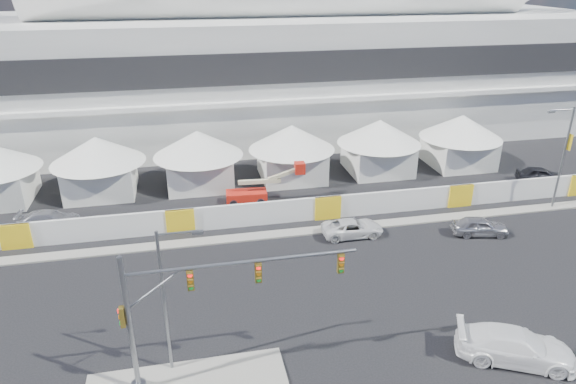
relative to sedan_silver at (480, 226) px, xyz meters
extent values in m
plane|color=black|center=(-16.90, -9.31, -0.74)|extent=(160.00, 160.00, 0.00)
cube|color=gray|center=(3.10, 3.19, -0.68)|extent=(80.00, 1.20, 0.12)
cube|color=silver|center=(-8.90, 32.69, 6.26)|extent=(80.00, 24.00, 14.00)
cube|color=black|center=(-8.90, 20.54, 9.06)|extent=(68.00, 0.30, 3.20)
cube|color=white|center=(-8.90, 20.29, 5.56)|extent=(72.00, 0.80, 0.50)
cube|color=white|center=(-29.90, 14.69, 0.76)|extent=(6.00, 6.00, 3.00)
cone|color=white|center=(-29.90, 14.69, 3.46)|extent=(8.40, 8.40, 2.40)
cube|color=white|center=(-20.90, 14.69, 0.76)|extent=(6.00, 6.00, 3.00)
cone|color=white|center=(-20.90, 14.69, 3.46)|extent=(8.40, 8.40, 2.40)
cube|color=white|center=(-11.90, 14.69, 0.76)|extent=(6.00, 6.00, 3.00)
cone|color=white|center=(-11.90, 14.69, 3.46)|extent=(8.40, 8.40, 2.40)
cube|color=white|center=(-2.90, 14.69, 0.76)|extent=(6.00, 6.00, 3.00)
cone|color=white|center=(-2.90, 14.69, 3.46)|extent=(8.40, 8.40, 2.40)
cube|color=white|center=(6.10, 14.69, 0.76)|extent=(6.00, 6.00, 3.00)
cone|color=white|center=(6.10, 14.69, 3.46)|extent=(8.40, 8.40, 2.40)
cube|color=white|center=(-10.90, 5.19, 0.26)|extent=(70.00, 0.25, 2.00)
imported|color=#A8A8AD|center=(0.00, 0.00, 0.00)|extent=(2.65, 4.60, 1.47)
imported|color=silver|center=(-9.80, 1.89, -0.07)|extent=(2.29, 4.82, 1.33)
imported|color=white|center=(-5.74, -13.11, 0.15)|extent=(4.83, 6.60, 1.78)
imported|color=black|center=(11.60, 8.64, 0.01)|extent=(3.08, 4.72, 1.49)
imported|color=silver|center=(-33.22, 8.20, -0.03)|extent=(2.29, 4.98, 1.41)
cylinder|color=gray|center=(-25.24, -11.36, 3.20)|extent=(0.25, 0.25, 7.57)
cylinder|color=gray|center=(-19.80, -11.36, 6.04)|extent=(10.88, 0.17, 0.17)
cube|color=#594714|center=(-22.29, -11.36, 5.39)|extent=(0.32, 0.22, 1.05)
cube|color=#594714|center=(-19.14, -11.36, 5.39)|extent=(0.32, 0.22, 1.05)
cube|color=#594714|center=(-15.09, -11.36, 5.39)|extent=(0.32, 0.22, 1.05)
cube|color=#594714|center=(-25.50, -11.36, 3.83)|extent=(0.22, 0.32, 1.05)
cylinder|color=slate|center=(-23.66, -10.15, 3.43)|extent=(0.16, 0.16, 8.02)
cylinder|color=slate|center=(-22.67, -10.15, 7.26)|extent=(1.96, 0.11, 0.11)
cube|color=slate|center=(-21.78, -10.15, 7.17)|extent=(0.53, 0.22, 0.13)
cylinder|color=slate|center=(8.95, 3.19, 3.75)|extent=(0.18, 0.18, 8.98)
cylinder|color=slate|center=(7.85, 3.19, 8.04)|extent=(2.19, 0.12, 0.12)
cube|color=slate|center=(6.85, 3.19, 7.94)|extent=(0.60, 0.25, 0.15)
cube|color=yellow|center=(9.19, 3.19, 5.25)|extent=(0.03, 0.60, 1.40)
cube|color=red|center=(-17.09, 9.63, -0.19)|extent=(3.68, 1.83, 1.09)
cube|color=beige|center=(-15.90, 9.63, 1.25)|extent=(3.79, 0.60, 0.35)
cube|color=beige|center=(-13.71, 9.63, 1.85)|extent=(2.94, 0.50, 1.20)
cube|color=red|center=(-12.32, 9.63, 2.34)|extent=(0.95, 0.95, 0.99)
camera|label=1|loc=(-21.98, -31.76, 18.57)|focal=32.00mm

